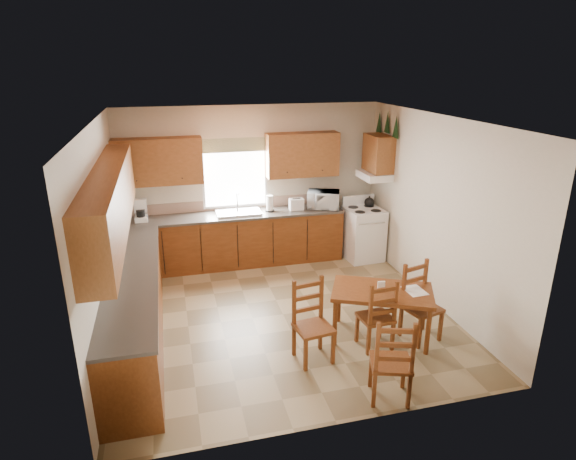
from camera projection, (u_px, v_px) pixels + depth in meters
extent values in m
plane|color=olive|center=(283.00, 314.00, 6.80)|extent=(4.50, 4.50, 0.00)
plane|color=brown|center=(282.00, 120.00, 5.90)|extent=(4.50, 4.50, 0.00)
plane|color=beige|center=(102.00, 239.00, 5.82)|extent=(4.50, 4.50, 0.00)
plane|color=beige|center=(435.00, 211.00, 6.87)|extent=(4.50, 4.50, 0.00)
plane|color=beige|center=(252.00, 184.00, 8.40)|extent=(4.50, 4.50, 0.00)
plane|color=beige|center=(342.00, 303.00, 4.29)|extent=(4.50, 4.50, 0.00)
cube|color=#663113|center=(235.00, 240.00, 8.34)|extent=(3.75, 0.60, 0.88)
cube|color=#663113|center=(136.00, 308.00, 6.06)|extent=(0.60, 3.60, 0.88)
cube|color=#403A35|center=(234.00, 215.00, 8.19)|extent=(3.75, 0.63, 0.04)
cube|color=#403A35|center=(132.00, 275.00, 5.91)|extent=(0.63, 3.60, 0.04)
cube|color=#8A6E5E|center=(232.00, 204.00, 8.42)|extent=(3.75, 0.01, 0.18)
cube|color=brown|center=(158.00, 162.00, 7.72)|extent=(1.41, 0.33, 0.75)
cube|color=brown|center=(302.00, 155.00, 8.29)|extent=(1.25, 0.33, 0.75)
cube|color=brown|center=(111.00, 201.00, 5.56)|extent=(0.33, 3.60, 0.75)
cube|color=brown|center=(378.00, 153.00, 8.16)|extent=(0.33, 0.62, 0.62)
cube|color=white|center=(374.00, 175.00, 8.27)|extent=(0.44, 0.62, 0.12)
cube|color=white|center=(235.00, 174.00, 8.24)|extent=(1.13, 0.02, 1.18)
cube|color=white|center=(235.00, 174.00, 8.23)|extent=(1.05, 0.01, 1.10)
cube|color=#3D572F|center=(234.00, 145.00, 8.04)|extent=(1.19, 0.01, 0.24)
cube|color=silver|center=(239.00, 213.00, 8.20)|extent=(0.75, 0.45, 0.04)
cone|color=black|center=(396.00, 127.00, 7.74)|extent=(0.22, 0.22, 0.36)
cone|color=black|center=(387.00, 122.00, 8.01)|extent=(0.22, 0.22, 0.36)
cone|color=black|center=(379.00, 122.00, 8.32)|extent=(0.22, 0.22, 0.36)
cube|color=white|center=(363.00, 234.00, 8.59)|extent=(0.65, 0.67, 0.91)
cube|color=white|center=(141.00, 211.00, 7.78)|extent=(0.20, 0.24, 0.33)
cylinder|color=white|center=(270.00, 203.00, 8.30)|extent=(0.12, 0.12, 0.28)
cube|color=white|center=(296.00, 204.00, 8.39)|extent=(0.24, 0.15, 0.20)
imported|color=white|center=(323.00, 199.00, 8.47)|extent=(0.61, 0.53, 0.31)
cube|color=#663113|center=(381.00, 314.00, 6.15)|extent=(1.43, 1.17, 0.67)
cube|color=#663113|center=(376.00, 313.00, 5.90)|extent=(0.42, 0.40, 0.93)
cube|color=#663113|center=(391.00, 357.00, 4.97)|extent=(0.51, 0.50, 0.98)
cube|color=#663113|center=(314.00, 323.00, 5.62)|extent=(0.47, 0.45, 0.99)
cube|color=#663113|center=(423.00, 303.00, 6.06)|extent=(0.51, 0.50, 1.00)
cube|color=white|center=(415.00, 291.00, 6.02)|extent=(0.25, 0.32, 0.00)
cube|color=white|center=(381.00, 286.00, 6.02)|extent=(0.09, 0.03, 0.12)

